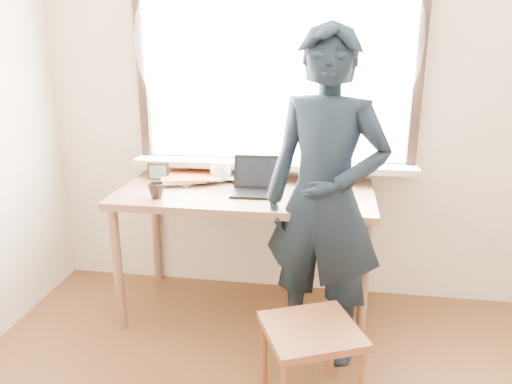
% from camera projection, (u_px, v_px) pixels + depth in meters
% --- Properties ---
extents(room_shell, '(3.52, 4.02, 2.61)m').
position_uv_depth(room_shell, '(265.00, 73.00, 1.43)').
color(room_shell, beige).
rests_on(room_shell, ground).
extents(desk, '(1.55, 0.78, 0.83)m').
position_uv_depth(desk, '(246.00, 203.00, 3.09)').
color(desk, brown).
rests_on(desk, ground).
extents(laptop, '(0.32, 0.26, 0.21)m').
position_uv_depth(laptop, '(258.00, 184.00, 3.00)').
color(laptop, black).
rests_on(laptop, desk).
extents(mug_white, '(0.19, 0.19, 0.11)m').
position_uv_depth(mug_white, '(221.00, 173.00, 3.23)').
color(mug_white, white).
rests_on(mug_white, desk).
extents(mug_dark, '(0.11, 0.11, 0.09)m').
position_uv_depth(mug_dark, '(156.00, 191.00, 2.89)').
color(mug_dark, black).
rests_on(mug_dark, desk).
extents(mouse, '(0.09, 0.06, 0.03)m').
position_uv_depth(mouse, '(317.00, 195.00, 2.90)').
color(mouse, black).
rests_on(mouse, desk).
extents(desk_clutter, '(0.88, 0.51, 0.05)m').
position_uv_depth(desk_clutter, '(222.00, 178.00, 3.21)').
color(desk_clutter, white).
rests_on(desk_clutter, desk).
extents(book_a, '(0.30, 0.34, 0.03)m').
position_uv_depth(book_a, '(190.00, 174.00, 3.37)').
color(book_a, white).
rests_on(book_a, desk).
extents(book_b, '(0.30, 0.30, 0.02)m').
position_uv_depth(book_b, '(318.00, 179.00, 3.26)').
color(book_b, white).
rests_on(book_b, desk).
extents(picture_frame, '(0.14, 0.03, 0.11)m').
position_uv_depth(picture_frame, '(158.00, 173.00, 3.23)').
color(picture_frame, black).
rests_on(picture_frame, desk).
extents(work_chair, '(0.55, 0.54, 0.43)m').
position_uv_depth(work_chair, '(311.00, 340.00, 2.35)').
color(work_chair, brown).
rests_on(work_chair, ground).
extents(person, '(0.76, 0.60, 1.81)m').
position_uv_depth(person, '(325.00, 200.00, 2.63)').
color(person, black).
rests_on(person, ground).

